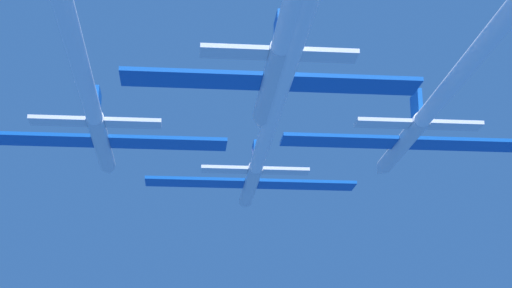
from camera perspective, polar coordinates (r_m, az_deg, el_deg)
The scene contains 3 objects.
jet_lead at distance 60.61m, azimuth 0.60°, elevation 0.35°, with size 18.15×49.35×3.01m.
jet_left_wing at distance 50.87m, azimuth -11.61°, elevation 4.16°, with size 18.15×46.97×3.01m.
jet_right_wing at distance 49.73m, azimuth 14.26°, elevation 5.31°, with size 18.15×54.57×3.01m.
Camera 1 is at (-5.30, -69.25, -19.34)m, focal length 58.57 mm.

